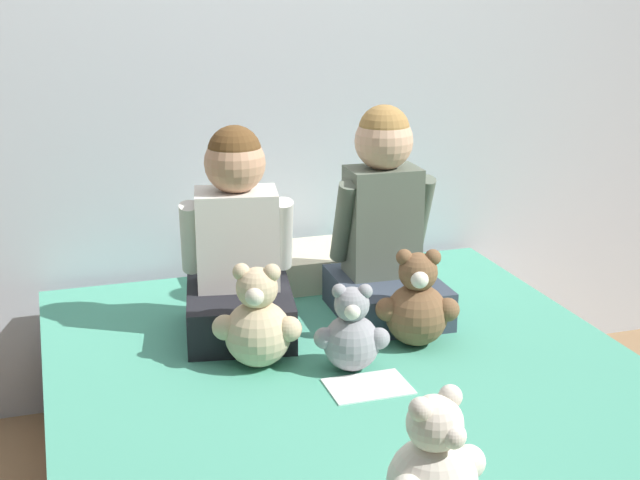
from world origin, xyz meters
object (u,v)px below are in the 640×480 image
teddy_bear_between_children (352,334)px  pillow_at_headboard (282,268)px  child_on_left (238,249)px  teddy_bear_held_by_right_child (417,305)px  child_on_right (384,229)px  sign_card (368,386)px  teddy_bear_at_foot_of_bed (434,470)px  bed (358,459)px  teddy_bear_held_by_left_child (258,323)px

teddy_bear_between_children → pillow_at_headboard: teddy_bear_between_children is taller
child_on_left → teddy_bear_held_by_right_child: bearing=-19.7°
child_on_right → teddy_bear_held_by_right_child: bearing=-88.9°
child_on_right → teddy_bear_between_children: 0.46m
teddy_bear_held_by_right_child → sign_card: 0.33m
child_on_left → teddy_bear_at_foot_of_bed: size_ratio=2.15×
bed → teddy_bear_at_foot_of_bed: (-0.08, -0.63, 0.36)m
bed → child_on_left: child_on_left is taller
bed → pillow_at_headboard: (0.00, 0.76, 0.29)m
teddy_bear_held_by_right_child → sign_card: (-0.23, -0.21, -0.12)m
teddy_bear_held_by_right_child → sign_card: size_ratio=1.35×
teddy_bear_held_by_left_child → teddy_bear_at_foot_of_bed: (0.15, -0.80, -0.00)m
sign_card → teddy_bear_held_by_left_child: bearing=137.6°
teddy_bear_held_by_left_child → sign_card: (0.24, -0.22, -0.12)m
teddy_bear_held_by_left_child → teddy_bear_between_children: 0.25m
bed → teddy_bear_at_foot_of_bed: size_ratio=6.66×
child_on_right → teddy_bear_held_by_left_child: size_ratio=2.23×
pillow_at_headboard → sign_card: size_ratio=2.23×
pillow_at_headboard → child_on_right: bearing=-55.6°
teddy_bear_held_by_right_child → child_on_right: bearing=107.9°
child_on_right → teddy_bear_at_foot_of_bed: child_on_right is taller
teddy_bear_held_by_right_child → teddy_bear_between_children: size_ratio=1.17×
child_on_left → teddy_bear_at_foot_of_bed: (0.14, -1.06, -0.13)m
child_on_left → teddy_bear_held_by_right_child: 0.54m
pillow_at_headboard → sign_card: (0.01, -0.82, -0.05)m
teddy_bear_held_by_left_child → teddy_bear_between_children: size_ratio=1.19×
bed → sign_card: size_ratio=8.94×
child_on_left → pillow_at_headboard: (0.22, 0.34, -0.20)m
child_on_right → teddy_bear_held_by_left_child: 0.55m
teddy_bear_between_children → teddy_bear_held_by_left_child: bearing=174.7°
teddy_bear_held_by_right_child → teddy_bear_between_children: 0.25m
child_on_right → teddy_bear_between_children: (-0.23, -0.36, -0.17)m
bed → teddy_bear_at_foot_of_bed: 0.73m
pillow_at_headboard → child_on_left: bearing=-123.3°
child_on_right → teddy_bear_held_by_left_child: (-0.46, -0.26, -0.15)m
teddy_bear_held_by_left_child → teddy_bear_held_by_right_child: 0.46m
teddy_bear_held_by_left_child → sign_card: 0.34m
bed → sign_card: sign_card is taller
teddy_bear_at_foot_of_bed → sign_card: bearing=59.8°
child_on_left → child_on_right: 0.46m
bed → teddy_bear_held_by_right_child: size_ratio=6.63×
child_on_right → pillow_at_headboard: child_on_right is taller
teddy_bear_held_by_left_child → teddy_bear_between_children: bearing=-2.7°
child_on_right → teddy_bear_held_by_right_child: size_ratio=2.27×
teddy_bear_held_by_left_child → teddy_bear_between_children: (0.23, -0.10, -0.02)m
child_on_left → sign_card: size_ratio=2.89×
child_on_left → teddy_bear_between_children: (0.22, -0.36, -0.15)m
child_on_left → pillow_at_headboard: 0.45m
child_on_left → teddy_bear_at_foot_of_bed: 1.07m
child_on_left → teddy_bear_between_children: child_on_left is taller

